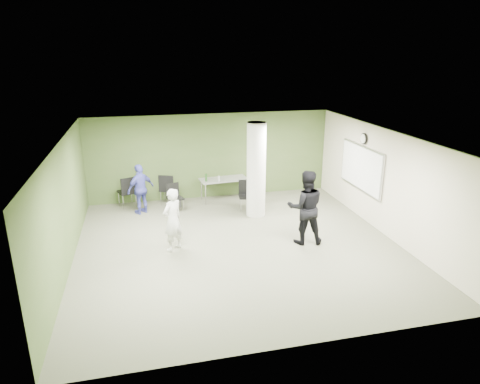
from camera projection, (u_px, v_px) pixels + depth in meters
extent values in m
plane|color=#595A47|center=(239.00, 246.00, 10.87)|extent=(8.00, 8.00, 0.00)
plane|color=white|center=(238.00, 137.00, 9.98)|extent=(8.00, 8.00, 0.00)
cube|color=#42592A|center=(211.00, 156.00, 14.12)|extent=(8.00, 2.80, 0.02)
cube|color=#42592A|center=(64.00, 207.00, 9.55)|extent=(0.02, 8.00, 2.80)
cube|color=beige|center=(386.00, 183.00, 11.30)|extent=(0.02, 8.00, 2.80)
cylinder|color=silver|center=(256.00, 170.00, 12.49)|extent=(0.56, 0.56, 2.80)
cube|color=silver|center=(361.00, 168.00, 12.36)|extent=(0.04, 2.30, 1.30)
cube|color=white|center=(360.00, 168.00, 12.35)|extent=(0.02, 2.20, 1.20)
cylinder|color=black|center=(364.00, 139.00, 12.09)|extent=(0.05, 0.32, 0.32)
cylinder|color=white|center=(363.00, 139.00, 12.08)|extent=(0.02, 0.26, 0.26)
cube|color=gray|center=(224.00, 179.00, 13.99)|extent=(1.60, 0.83, 0.04)
cylinder|color=silver|center=(206.00, 195.00, 13.65)|extent=(0.04, 0.04, 0.69)
cylinder|color=silver|center=(246.00, 190.00, 14.08)|extent=(0.04, 0.04, 0.69)
cylinder|color=silver|center=(201.00, 190.00, 14.13)|extent=(0.04, 0.04, 0.69)
cylinder|color=silver|center=(241.00, 185.00, 14.56)|extent=(0.04, 0.04, 0.69)
cylinder|color=#204A18|center=(206.00, 178.00, 13.67)|extent=(0.07, 0.07, 0.25)
cylinder|color=#B2B2B7|center=(219.00, 179.00, 13.68)|extent=(0.06, 0.06, 0.18)
cylinder|color=#4C4C4C|center=(178.00, 203.00, 13.55)|extent=(0.24, 0.24, 0.28)
cube|color=black|center=(127.00, 192.00, 13.45)|extent=(0.64, 0.64, 0.05)
cube|color=black|center=(129.00, 185.00, 13.18)|extent=(0.47, 0.20, 0.49)
cylinder|color=silver|center=(132.00, 197.00, 13.80)|extent=(0.02, 0.02, 0.47)
cylinder|color=silver|center=(119.00, 199.00, 13.59)|extent=(0.02, 0.02, 0.47)
cylinder|color=silver|center=(136.00, 200.00, 13.47)|extent=(0.02, 0.02, 0.47)
cylinder|color=silver|center=(123.00, 203.00, 13.26)|extent=(0.02, 0.02, 0.47)
cube|color=black|center=(169.00, 189.00, 13.73)|extent=(0.65, 0.65, 0.05)
cube|color=black|center=(166.00, 183.00, 13.43)|extent=(0.46, 0.21, 0.49)
cylinder|color=silver|center=(177.00, 195.00, 13.98)|extent=(0.02, 0.02, 0.47)
cylinder|color=silver|center=(165.00, 194.00, 14.03)|extent=(0.02, 0.02, 0.47)
cylinder|color=silver|center=(173.00, 199.00, 13.59)|extent=(0.02, 0.02, 0.47)
cylinder|color=silver|center=(161.00, 198.00, 13.64)|extent=(0.02, 0.02, 0.47)
cube|color=black|center=(176.00, 198.00, 13.08)|extent=(0.54, 0.54, 0.05)
cube|color=black|center=(173.00, 190.00, 13.16)|extent=(0.40, 0.17, 0.42)
cylinder|color=silver|center=(173.00, 208.00, 12.92)|extent=(0.02, 0.02, 0.40)
cylinder|color=silver|center=(184.00, 206.00, 13.10)|extent=(0.02, 0.02, 0.40)
cylinder|color=silver|center=(168.00, 204.00, 13.20)|extent=(0.02, 0.02, 0.40)
cylinder|color=silver|center=(179.00, 202.00, 13.38)|extent=(0.02, 0.02, 0.40)
cube|color=black|center=(246.00, 196.00, 13.17)|extent=(0.52, 0.52, 0.05)
cube|color=black|center=(246.00, 187.00, 13.29)|extent=(0.44, 0.10, 0.45)
cylinder|color=silver|center=(241.00, 206.00, 13.05)|extent=(0.02, 0.02, 0.43)
cylinder|color=silver|center=(253.00, 205.00, 13.08)|extent=(0.02, 0.02, 0.43)
cylinder|color=silver|center=(240.00, 202.00, 13.41)|extent=(0.02, 0.02, 0.43)
cylinder|color=silver|center=(252.00, 201.00, 13.44)|extent=(0.02, 0.02, 0.43)
imported|color=silver|center=(172.00, 220.00, 10.42)|extent=(0.69, 0.67, 1.60)
imported|color=black|center=(305.00, 207.00, 10.78)|extent=(1.06, 0.89, 1.93)
imported|color=#4246A5|center=(141.00, 189.00, 12.83)|extent=(0.96, 0.81, 1.53)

